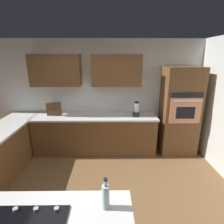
{
  "coord_description": "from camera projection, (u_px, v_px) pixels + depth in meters",
  "views": [
    {
      "loc": [
        -0.25,
        2.18,
        2.2
      ],
      "look_at": [
        -0.29,
        -1.36,
        1.11
      ],
      "focal_mm": 28.58,
      "sensor_mm": 36.0,
      "label": 1
    }
  ],
  "objects": [
    {
      "name": "spice_rack",
      "position": [
        54.0,
        109.0,
        4.13
      ],
      "size": [
        0.32,
        0.11,
        0.3
      ],
      "color": "brown",
      "rests_on": "countertop_back"
    },
    {
      "name": "second_bottle",
      "position": [
        106.0,
        196.0,
        1.57
      ],
      "size": [
        0.07,
        0.07,
        0.31
      ],
      "color": "silver",
      "rests_on": "island_top"
    },
    {
      "name": "ground_plane",
      "position": [
        94.0,
        207.0,
        2.73
      ],
      "size": [
        14.0,
        14.0,
        0.0
      ],
      "primitive_type": "plane",
      "color": "brown"
    },
    {
      "name": "countertop_back",
      "position": [
        95.0,
        117.0,
        4.11
      ],
      "size": [
        2.84,
        0.64,
        0.04
      ],
      "primitive_type": "cube",
      "color": "silver",
      "rests_on": "lower_cabinets_back"
    },
    {
      "name": "lower_cabinets_back",
      "position": [
        95.0,
        135.0,
        4.25
      ],
      "size": [
        2.8,
        0.6,
        0.86
      ],
      "primitive_type": "cube",
      "color": "brown",
      "rests_on": "ground"
    },
    {
      "name": "blender",
      "position": [
        136.0,
        110.0,
        4.03
      ],
      "size": [
        0.15,
        0.15,
        0.34
      ],
      "color": "black",
      "rests_on": "countertop_back"
    },
    {
      "name": "wall_oven",
      "position": [
        179.0,
        111.0,
        4.1
      ],
      "size": [
        0.8,
        0.66,
        2.0
      ],
      "color": "brown",
      "rests_on": "ground"
    },
    {
      "name": "wall_back",
      "position": [
        97.0,
        90.0,
        4.26
      ],
      "size": [
        6.0,
        0.44,
        2.6
      ],
      "color": "silver",
      "rests_on": "ground"
    }
  ]
}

